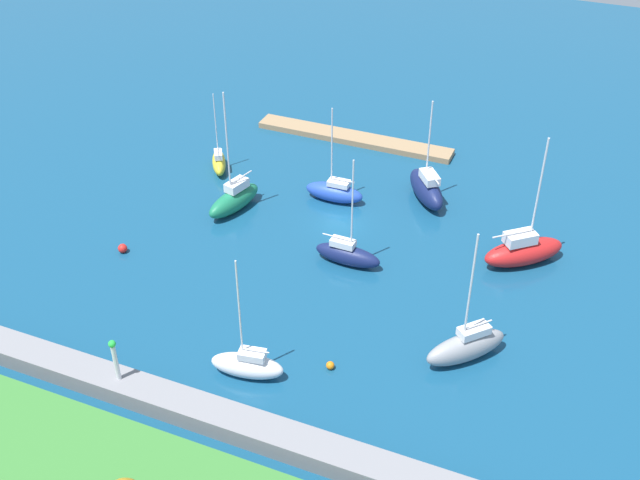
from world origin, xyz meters
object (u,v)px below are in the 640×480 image
(pier_dock, at_px, (354,138))
(sailboat_blue_near_pier, at_px, (334,192))
(sailboat_yellow_lone_north, at_px, (219,162))
(sailboat_red_inner_mooring, at_px, (523,250))
(mooring_buoy_orange, at_px, (330,365))
(mooring_buoy_red, at_px, (123,248))
(sailboat_green_center_basin, at_px, (234,199))
(sailboat_gray_off_beacon, at_px, (466,346))
(sailboat_navy_far_south, at_px, (347,254))
(harbor_beacon, at_px, (115,357))
(sailboat_navy_lone_south, at_px, (426,188))
(sailboat_white_by_breakwater, at_px, (247,365))

(pier_dock, bearing_deg, sailboat_blue_near_pier, 101.92)
(sailboat_yellow_lone_north, height_order, sailboat_red_inner_mooring, sailboat_red_inner_mooring)
(mooring_buoy_orange, distance_m, mooring_buoy_red, 24.77)
(sailboat_green_center_basin, relative_size, sailboat_gray_off_beacon, 1.08)
(sailboat_yellow_lone_north, distance_m, sailboat_red_inner_mooring, 34.32)
(sailboat_red_inner_mooring, relative_size, sailboat_green_center_basin, 0.98)
(sailboat_navy_far_south, bearing_deg, sailboat_blue_near_pier, 119.24)
(pier_dock, height_order, sailboat_green_center_basin, sailboat_green_center_basin)
(harbor_beacon, distance_m, mooring_buoy_red, 18.64)
(pier_dock, xyz_separation_m, sailboat_green_center_basin, (5.95, 18.69, 0.95))
(sailboat_navy_lone_south, bearing_deg, sailboat_yellow_lone_north, 59.90)
(sailboat_navy_far_south, distance_m, sailboat_blue_near_pier, 10.96)
(harbor_beacon, xyz_separation_m, sailboat_red_inner_mooring, (-24.72, -27.97, -2.27))
(sailboat_navy_lone_south, distance_m, mooring_buoy_red, 30.95)
(sailboat_green_center_basin, height_order, mooring_buoy_red, sailboat_green_center_basin)
(pier_dock, bearing_deg, sailboat_navy_lone_south, 140.52)
(sailboat_blue_near_pier, bearing_deg, harbor_beacon, 79.94)
(harbor_beacon, distance_m, sailboat_gray_off_beacon, 26.74)
(sailboat_green_center_basin, relative_size, mooring_buoy_orange, 19.92)
(sailboat_yellow_lone_north, distance_m, sailboat_gray_off_beacon, 37.34)
(harbor_beacon, xyz_separation_m, sailboat_navy_lone_south, (-13.48, -35.01, -2.19))
(pier_dock, xyz_separation_m, sailboat_gray_off_beacon, (-20.98, 30.96, 0.99))
(sailboat_blue_near_pier, bearing_deg, sailboat_yellow_lone_north, -5.35)
(mooring_buoy_orange, bearing_deg, sailboat_green_center_basin, -44.83)
(sailboat_gray_off_beacon, bearing_deg, sailboat_navy_lone_south, -113.33)
(sailboat_red_inner_mooring, xyz_separation_m, sailboat_green_center_basin, (28.70, 2.17, -0.10))
(sailboat_gray_off_beacon, bearing_deg, pier_dock, -103.00)
(sailboat_red_inner_mooring, bearing_deg, pier_dock, 103.36)
(mooring_buoy_red, bearing_deg, harbor_beacon, 124.06)
(mooring_buoy_red, bearing_deg, sailboat_navy_lone_south, -140.19)
(sailboat_gray_off_beacon, xyz_separation_m, sailboat_navy_lone_south, (9.47, -21.48, 0.15))
(sailboat_yellow_lone_north, height_order, sailboat_blue_near_pier, sailboat_blue_near_pier)
(sailboat_navy_lone_south, bearing_deg, mooring_buoy_red, 92.97)
(pier_dock, bearing_deg, sailboat_white_by_breakwater, 98.66)
(sailboat_red_inner_mooring, distance_m, mooring_buoy_red, 37.27)
(sailboat_navy_far_south, distance_m, sailboat_green_center_basin, 14.46)
(pier_dock, relative_size, harbor_beacon, 6.33)
(pier_dock, bearing_deg, harbor_beacon, 87.47)
(pier_dock, bearing_deg, mooring_buoy_red, 67.30)
(sailboat_yellow_lone_north, bearing_deg, pier_dock, -73.70)
(sailboat_gray_off_beacon, relative_size, sailboat_white_by_breakwater, 1.10)
(sailboat_navy_far_south, relative_size, mooring_buoy_red, 12.56)
(pier_dock, xyz_separation_m, sailboat_white_by_breakwater, (-5.97, 39.17, 0.75))
(sailboat_navy_far_south, height_order, sailboat_yellow_lone_north, sailboat_navy_far_south)
(sailboat_navy_lone_south, bearing_deg, harbor_beacon, 122.11)
(sailboat_gray_off_beacon, distance_m, mooring_buoy_red, 33.28)
(harbor_beacon, distance_m, sailboat_green_center_basin, 26.21)
(sailboat_blue_near_pier, distance_m, mooring_buoy_red, 22.07)
(mooring_buoy_orange, bearing_deg, sailboat_yellow_lone_north, -46.31)
(sailboat_white_by_breakwater, bearing_deg, sailboat_navy_far_south, -106.68)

